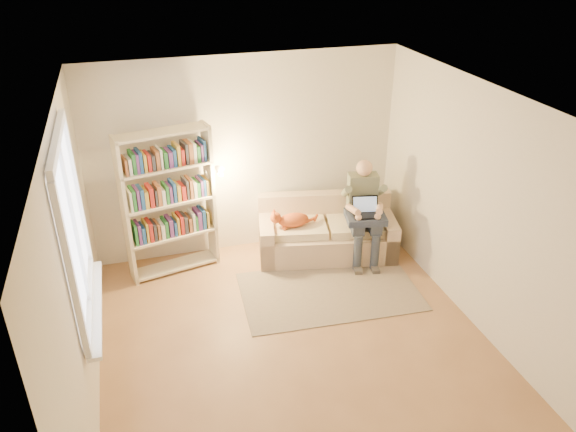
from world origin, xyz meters
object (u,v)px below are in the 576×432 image
object	(u,v)px
cat	(295,219)
laptop	(363,210)
person	(364,206)
sofa	(326,234)
bookshelf	(169,196)

from	to	relation	value
cat	laptop	size ratio (longest dim) A/B	1.66
person	laptop	bearing A→B (deg)	-103.76
person	cat	bearing A→B (deg)	178.19
sofa	bookshelf	world-z (taller)	bookshelf
cat	laptop	distance (m)	0.88
sofa	person	xyz separation A→B (m)	(0.41, -0.23, 0.47)
cat	bookshelf	bearing A→B (deg)	-174.82
person	cat	size ratio (longest dim) A/B	2.13
person	bookshelf	world-z (taller)	bookshelf
laptop	person	bearing A→B (deg)	76.24
sofa	person	world-z (taller)	person
person	laptop	distance (m)	0.12
cat	laptop	bearing A→B (deg)	-9.80
cat	sofa	bearing A→B (deg)	14.76
sofa	bookshelf	xyz separation A→B (m)	(-1.99, 0.16, 0.76)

